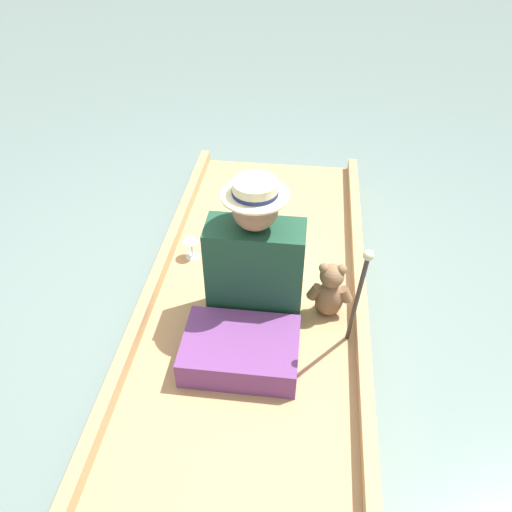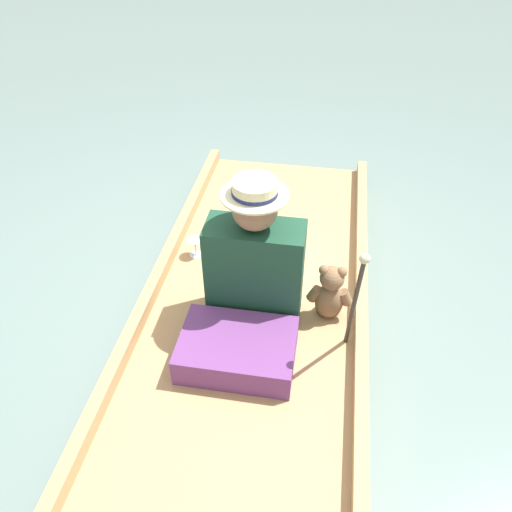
# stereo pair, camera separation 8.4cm
# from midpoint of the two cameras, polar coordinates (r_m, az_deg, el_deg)

# --- Properties ---
(ground_plane) EXTENTS (16.00, 16.00, 0.00)m
(ground_plane) POSITION_cam_midpoint_polar(r_m,az_deg,el_deg) (2.82, 0.88, -6.55)
(ground_plane) COLOR slate
(punt_boat) EXTENTS (1.18, 2.93, 0.21)m
(punt_boat) POSITION_cam_midpoint_polar(r_m,az_deg,el_deg) (2.77, 0.89, -5.55)
(punt_boat) COLOR tan
(punt_boat) RESTS_ON ground_plane
(seat_cushion) EXTENTS (0.54, 0.38, 0.15)m
(seat_cushion) POSITION_cam_midpoint_polar(r_m,az_deg,el_deg) (2.38, -1.10, -10.67)
(seat_cushion) COLOR #6B3875
(seat_cushion) RESTS_ON punt_boat
(seated_person) EXTENTS (0.47, 0.77, 0.80)m
(seated_person) POSITION_cam_midpoint_polar(r_m,az_deg,el_deg) (2.51, 1.19, -0.57)
(seated_person) COLOR white
(seated_person) RESTS_ON punt_boat
(teddy_bear) EXTENTS (0.24, 0.14, 0.34)m
(teddy_bear) POSITION_cam_midpoint_polar(r_m,az_deg,el_deg) (2.55, 9.41, -4.23)
(teddy_bear) COLOR #846042
(teddy_bear) RESTS_ON punt_boat
(wine_glass) EXTENTS (0.09, 0.09, 0.12)m
(wine_glass) POSITION_cam_midpoint_polar(r_m,az_deg,el_deg) (2.96, -6.15, 1.37)
(wine_glass) COLOR silver
(wine_glass) RESTS_ON punt_boat
(walking_cane) EXTENTS (0.04, 0.21, 0.71)m
(walking_cane) POSITION_cam_midpoint_polar(r_m,az_deg,el_deg) (2.19, 12.47, -4.43)
(walking_cane) COLOR #2D2823
(walking_cane) RESTS_ON punt_boat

